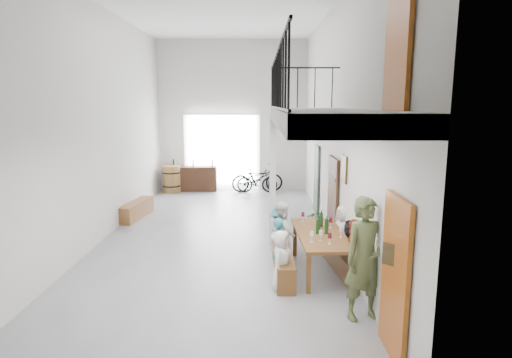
{
  "coord_description": "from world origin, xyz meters",
  "views": [
    {
      "loc": [
        0.99,
        -9.99,
        3.22
      ],
      "look_at": [
        0.92,
        -0.5,
        1.54
      ],
      "focal_mm": 30.0,
      "sensor_mm": 36.0,
      "label": 1
    }
  ],
  "objects_px": {
    "tasting_table": "(321,237)",
    "side_bench": "(137,210)",
    "oak_barrel": "(171,179)",
    "host_standing": "(365,259)",
    "serving_counter": "(193,179)",
    "bench_inner": "(283,261)",
    "bicycle_near": "(257,178)"
  },
  "relations": [
    {
      "from": "tasting_table",
      "to": "bench_inner",
      "type": "relative_size",
      "value": 1.07
    },
    {
      "from": "serving_counter",
      "to": "tasting_table",
      "type": "bearing_deg",
      "value": -66.32
    },
    {
      "from": "tasting_table",
      "to": "oak_barrel",
      "type": "height_order",
      "value": "oak_barrel"
    },
    {
      "from": "oak_barrel",
      "to": "host_standing",
      "type": "distance_m",
      "value": 10.5
    },
    {
      "from": "bicycle_near",
      "to": "side_bench",
      "type": "bearing_deg",
      "value": 125.85
    },
    {
      "from": "bench_inner",
      "to": "side_bench",
      "type": "bearing_deg",
      "value": 133.8
    },
    {
      "from": "side_bench",
      "to": "serving_counter",
      "type": "relative_size",
      "value": 0.96
    },
    {
      "from": "side_bench",
      "to": "oak_barrel",
      "type": "distance_m",
      "value": 3.62
    },
    {
      "from": "oak_barrel",
      "to": "tasting_table",
      "type": "bearing_deg",
      "value": -59.88
    },
    {
      "from": "serving_counter",
      "to": "bicycle_near",
      "type": "bearing_deg",
      "value": -5.04
    },
    {
      "from": "side_bench",
      "to": "host_standing",
      "type": "distance_m",
      "value": 7.69
    },
    {
      "from": "oak_barrel",
      "to": "bicycle_near",
      "type": "relative_size",
      "value": 0.51
    },
    {
      "from": "bench_inner",
      "to": "bicycle_near",
      "type": "bearing_deg",
      "value": 93.11
    },
    {
      "from": "side_bench",
      "to": "bench_inner",
      "type": "bearing_deg",
      "value": -45.46
    },
    {
      "from": "serving_counter",
      "to": "host_standing",
      "type": "height_order",
      "value": "host_standing"
    },
    {
      "from": "tasting_table",
      "to": "side_bench",
      "type": "height_order",
      "value": "tasting_table"
    },
    {
      "from": "tasting_table",
      "to": "host_standing",
      "type": "distance_m",
      "value": 1.84
    },
    {
      "from": "serving_counter",
      "to": "side_bench",
      "type": "bearing_deg",
      "value": -106.38
    },
    {
      "from": "bench_inner",
      "to": "oak_barrel",
      "type": "xyz_separation_m",
      "value": [
        -3.67,
        7.61,
        0.25
      ]
    },
    {
      "from": "oak_barrel",
      "to": "serving_counter",
      "type": "height_order",
      "value": "oak_barrel"
    },
    {
      "from": "serving_counter",
      "to": "oak_barrel",
      "type": "bearing_deg",
      "value": -163.09
    },
    {
      "from": "host_standing",
      "to": "side_bench",
      "type": "bearing_deg",
      "value": 113.13
    },
    {
      "from": "host_standing",
      "to": "bicycle_near",
      "type": "bearing_deg",
      "value": 81.55
    },
    {
      "from": "bench_inner",
      "to": "host_standing",
      "type": "xyz_separation_m",
      "value": [
        1.13,
        -1.73,
        0.71
      ]
    },
    {
      "from": "tasting_table",
      "to": "serving_counter",
      "type": "xyz_separation_m",
      "value": [
        -3.62,
        7.81,
        -0.25
      ]
    },
    {
      "from": "serving_counter",
      "to": "bicycle_near",
      "type": "height_order",
      "value": "bicycle_near"
    },
    {
      "from": "tasting_table",
      "to": "serving_counter",
      "type": "distance_m",
      "value": 8.61
    },
    {
      "from": "side_bench",
      "to": "serving_counter",
      "type": "bearing_deg",
      "value": 74.8
    },
    {
      "from": "host_standing",
      "to": "bench_inner",
      "type": "bearing_deg",
      "value": 104.76
    },
    {
      "from": "tasting_table",
      "to": "side_bench",
      "type": "xyz_separation_m",
      "value": [
        -4.66,
        3.96,
        -0.47
      ]
    },
    {
      "from": "bicycle_near",
      "to": "bench_inner",
      "type": "bearing_deg",
      "value": 172.63
    },
    {
      "from": "tasting_table",
      "to": "bicycle_near",
      "type": "bearing_deg",
      "value": 96.65
    }
  ]
}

